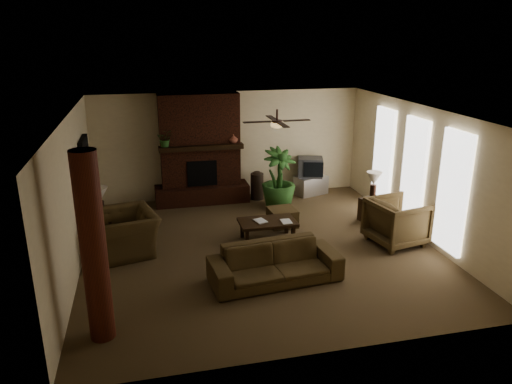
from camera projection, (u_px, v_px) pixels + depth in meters
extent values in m
plane|color=brown|center=(260.00, 249.00, 9.96)|extent=(7.00, 7.00, 0.00)
plane|color=silver|center=(261.00, 113.00, 9.08)|extent=(7.00, 7.00, 0.00)
plane|color=beige|center=(229.00, 145.00, 12.75)|extent=(7.00, 0.00, 7.00)
plane|color=beige|center=(324.00, 262.00, 6.28)|extent=(7.00, 0.00, 7.00)
plane|color=beige|center=(73.00, 197.00, 8.76)|extent=(0.00, 7.00, 7.00)
plane|color=beige|center=(421.00, 173.00, 10.27)|extent=(0.00, 7.00, 7.00)
cube|color=#411D11|center=(200.00, 149.00, 12.35)|extent=(2.00, 0.50, 2.80)
cube|color=#411D11|center=(202.00, 194.00, 12.63)|extent=(2.40, 0.70, 0.45)
cube|color=black|center=(202.00, 173.00, 12.29)|extent=(0.75, 0.04, 0.65)
cube|color=black|center=(201.00, 147.00, 12.06)|extent=(2.10, 0.28, 0.12)
cube|color=white|center=(383.00, 157.00, 11.76)|extent=(0.08, 0.85, 2.35)
cube|color=white|center=(414.00, 172.00, 10.46)|extent=(0.08, 0.85, 2.35)
cube|color=white|center=(453.00, 192.00, 9.17)|extent=(0.08, 0.85, 2.35)
cylinder|color=#572215|center=(93.00, 249.00, 6.66)|extent=(0.36, 0.36, 2.80)
cube|color=black|center=(88.00, 186.00, 10.55)|extent=(0.10, 1.00, 2.10)
cylinder|color=black|center=(277.00, 116.00, 9.48)|extent=(0.04, 0.04, 0.24)
cylinder|color=black|center=(277.00, 122.00, 9.52)|extent=(0.20, 0.20, 0.06)
ellipsoid|color=#F2BF72|center=(277.00, 125.00, 9.54)|extent=(0.26, 0.26, 0.14)
cube|color=black|center=(296.00, 120.00, 9.60)|extent=(0.55, 0.12, 0.01)
cube|color=black|center=(257.00, 122.00, 9.43)|extent=(0.55, 0.12, 0.01)
cube|color=black|center=(272.00, 118.00, 9.88)|extent=(0.12, 0.55, 0.01)
cube|color=black|center=(283.00, 125.00, 9.14)|extent=(0.12, 0.55, 0.01)
imported|color=#4C3B20|center=(275.00, 258.00, 8.55)|extent=(2.37, 0.90, 0.90)
imported|color=#4C3B20|center=(126.00, 226.00, 9.66)|extent=(1.14, 1.46, 1.12)
imported|color=#4C3B20|center=(397.00, 219.00, 10.06)|extent=(1.15, 1.20, 1.07)
cube|color=black|center=(267.00, 222.00, 10.28)|extent=(1.20, 0.70, 0.06)
cube|color=black|center=(247.00, 238.00, 10.01)|extent=(0.07, 0.07, 0.37)
cube|color=black|center=(293.00, 234.00, 10.22)|extent=(0.07, 0.07, 0.37)
cube|color=black|center=(242.00, 229.00, 10.47)|extent=(0.07, 0.07, 0.37)
cube|color=black|center=(287.00, 225.00, 10.69)|extent=(0.07, 0.07, 0.37)
cube|color=#4C3B20|center=(282.00, 217.00, 11.10)|extent=(0.64, 0.64, 0.40)
cube|color=silver|center=(311.00, 185.00, 13.26)|extent=(0.97, 0.75, 0.50)
cube|color=#3A3B3D|center=(310.00, 167.00, 13.09)|extent=(0.77, 0.67, 0.52)
cube|color=black|center=(313.00, 170.00, 12.85)|extent=(0.51, 0.18, 0.40)
cylinder|color=#30231A|center=(257.00, 186.00, 12.82)|extent=(0.34, 0.34, 0.70)
sphere|color=#30231A|center=(257.00, 177.00, 12.75)|extent=(0.34, 0.34, 0.34)
imported|color=#2B5622|center=(278.00, 192.00, 12.13)|extent=(1.39, 1.75, 0.86)
cube|color=black|center=(103.00, 230.00, 10.20)|extent=(0.57, 0.57, 0.55)
cylinder|color=black|center=(101.00, 209.00, 10.10)|extent=(0.16, 0.16, 0.35)
cone|color=beige|center=(99.00, 194.00, 10.00)|extent=(0.42, 0.42, 0.30)
cube|color=black|center=(373.00, 210.00, 11.32)|extent=(0.62, 0.62, 0.55)
cylinder|color=black|center=(373.00, 192.00, 11.18)|extent=(0.17, 0.17, 0.35)
cone|color=beige|center=(374.00, 178.00, 11.08)|extent=(0.44, 0.44, 0.30)
imported|color=#2B5622|center=(165.00, 140.00, 11.80)|extent=(0.40, 0.44, 0.33)
imported|color=#964F3C|center=(234.00, 139.00, 12.22)|extent=(0.26, 0.27, 0.22)
imported|color=#999999|center=(256.00, 216.00, 10.13)|extent=(0.21, 0.09, 0.29)
imported|color=#999999|center=(281.00, 216.00, 10.13)|extent=(0.21, 0.03, 0.29)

